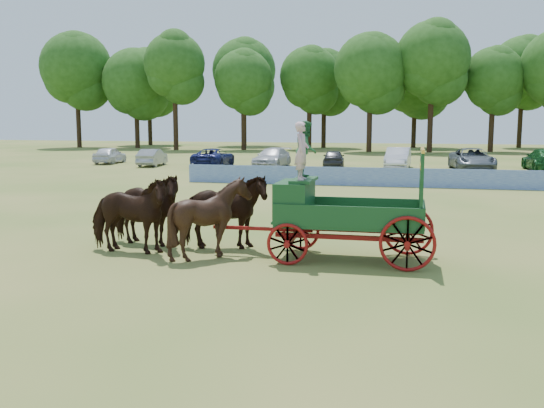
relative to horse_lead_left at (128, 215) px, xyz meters
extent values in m
plane|color=#9A8545|center=(8.70, 0.78, -1.09)|extent=(160.00, 160.00, 0.00)
imported|color=black|center=(0.00, 0.00, 0.00)|extent=(2.62, 1.27, 2.18)
imported|color=black|center=(0.00, 1.10, 0.00)|extent=(2.73, 1.56, 2.18)
imported|color=black|center=(2.40, 0.00, 0.00)|extent=(2.08, 1.87, 2.18)
imported|color=black|center=(2.40, 1.10, 0.00)|extent=(2.78, 1.74, 2.18)
cube|color=maroon|center=(4.60, 0.55, -0.49)|extent=(0.12, 2.00, 0.12)
cube|color=maroon|center=(7.60, 0.55, -0.49)|extent=(0.12, 2.00, 0.12)
cube|color=maroon|center=(6.10, 0.00, -0.37)|extent=(3.80, 0.10, 0.12)
cube|color=maroon|center=(6.10, 1.10, -0.37)|extent=(3.80, 0.10, 0.12)
cube|color=maroon|center=(3.70, 0.55, -0.34)|extent=(2.80, 0.09, 0.09)
cube|color=#17461D|center=(6.10, 0.55, -0.09)|extent=(3.80, 1.80, 0.10)
cube|color=#17461D|center=(6.10, -0.33, 0.21)|extent=(3.80, 0.06, 0.55)
cube|color=#17461D|center=(6.10, 1.43, 0.21)|extent=(3.80, 0.06, 0.55)
cube|color=#17461D|center=(7.98, 0.55, 0.21)|extent=(0.06, 1.80, 0.55)
cube|color=#17461D|center=(4.60, 0.55, 0.46)|extent=(0.85, 1.70, 1.05)
cube|color=#17461D|center=(4.85, 0.55, 1.03)|extent=(0.55, 1.50, 0.08)
cube|color=#17461D|center=(4.22, 0.55, 0.26)|extent=(0.10, 1.60, 0.65)
cube|color=#17461D|center=(4.40, 0.55, -0.04)|extent=(0.55, 1.60, 0.06)
cube|color=#17461D|center=(7.90, -0.25, 0.86)|extent=(0.08, 0.08, 1.80)
cube|color=#17461D|center=(7.90, 1.35, 0.86)|extent=(0.08, 0.08, 1.80)
cube|color=#17461D|center=(7.90, 0.55, 1.46)|extent=(0.07, 1.75, 0.75)
cube|color=gold|center=(7.90, 0.55, 1.86)|extent=(0.08, 1.80, 0.09)
cube|color=gold|center=(7.86, 0.55, 1.46)|extent=(0.02, 1.30, 0.12)
torus|color=maroon|center=(4.60, -0.40, -0.54)|extent=(1.09, 0.09, 1.09)
torus|color=maroon|center=(4.60, 1.50, -0.54)|extent=(1.09, 0.09, 1.09)
torus|color=maroon|center=(7.60, -0.40, -0.39)|extent=(1.39, 0.09, 1.39)
torus|color=maroon|center=(7.60, 1.50, -0.39)|extent=(1.39, 0.09, 1.39)
imported|color=beige|center=(4.85, 0.20, 1.82)|extent=(0.36, 0.55, 1.50)
imported|color=#266531|center=(4.85, 0.90, 1.83)|extent=(0.58, 0.74, 1.52)
cube|color=#1D3AA2|center=(7.70, 18.78, -0.56)|extent=(26.00, 0.08, 1.05)
imported|color=silver|center=(-17.30, 31.64, -0.38)|extent=(2.02, 4.26, 1.41)
imported|color=gray|center=(-12.63, 29.86, -0.41)|extent=(1.92, 4.27, 1.36)
imported|color=navy|center=(-7.63, 30.31, -0.37)|extent=(2.51, 5.25, 1.44)
imported|color=silver|center=(-2.98, 30.82, -0.35)|extent=(2.46, 5.22, 1.47)
imported|color=#333338|center=(1.72, 31.86, -0.40)|extent=(2.01, 4.16, 1.37)
imported|color=silver|center=(6.65, 31.45, -0.29)|extent=(1.95, 4.94, 1.60)
imported|color=slate|center=(11.97, 31.16, -0.28)|extent=(3.20, 6.05, 1.62)
cylinder|color=#382314|center=(-35.30, 57.40, 1.75)|extent=(0.60, 0.60, 5.67)
sphere|color=#1E4813|center=(-35.30, 57.40, 9.35)|extent=(9.18, 9.18, 9.18)
cylinder|color=#382314|center=(-27.21, 57.90, 1.22)|extent=(0.60, 0.60, 4.63)
sphere|color=#1E4813|center=(-27.21, 57.90, 7.43)|extent=(8.53, 8.53, 8.53)
cylinder|color=#382314|center=(-20.41, 54.29, 1.72)|extent=(0.60, 0.60, 5.62)
sphere|color=#1E4813|center=(-20.41, 54.29, 9.27)|extent=(7.32, 7.32, 7.32)
cylinder|color=#382314|center=(-12.34, 56.08, 1.23)|extent=(0.60, 0.60, 4.64)
sphere|color=#1E4813|center=(-12.34, 56.08, 7.46)|extent=(7.00, 7.00, 7.00)
cylinder|color=#382314|center=(-4.86, 59.60, 1.34)|extent=(0.60, 0.60, 4.85)
sphere|color=#1E4813|center=(-4.86, 59.60, 7.85)|extent=(7.39, 7.39, 7.39)
cylinder|color=#382314|center=(2.86, 54.92, 1.43)|extent=(0.60, 0.60, 5.04)
sphere|color=#1E4813|center=(2.86, 54.92, 8.19)|extent=(8.27, 8.27, 8.27)
cylinder|color=#382314|center=(9.58, 55.50, 1.75)|extent=(0.60, 0.60, 5.68)
sphere|color=#1E4813|center=(9.58, 55.50, 9.37)|extent=(8.23, 8.23, 8.23)
cylinder|color=#382314|center=(16.44, 58.16, 1.20)|extent=(0.60, 0.60, 4.58)
sphere|color=#1E4813|center=(16.44, 58.16, 7.34)|extent=(6.83, 6.83, 6.83)
cylinder|color=#382314|center=(-29.30, 66.53, 1.45)|extent=(0.60, 0.60, 5.08)
sphere|color=#1E4813|center=(-29.30, 66.53, 8.27)|extent=(9.03, 9.03, 9.03)
cylinder|color=#382314|center=(-15.40, 67.42, 1.76)|extent=(0.60, 0.60, 5.70)
sphere|color=#1E4813|center=(-15.40, 67.42, 9.41)|extent=(8.80, 8.80, 8.80)
cylinder|color=#382314|center=(-3.68, 64.01, 1.32)|extent=(0.60, 0.60, 4.82)
sphere|color=#1E4813|center=(-3.68, 64.01, 7.80)|extent=(7.76, 7.76, 7.76)
cylinder|color=#382314|center=(7.84, 66.69, 1.40)|extent=(0.60, 0.60, 4.98)
sphere|color=#1E4813|center=(7.84, 66.69, 8.09)|extent=(9.62, 9.62, 9.62)
cylinder|color=#382314|center=(21.29, 69.37, 1.66)|extent=(0.60, 0.60, 5.50)
sphere|color=#1E4813|center=(21.29, 69.37, 9.05)|extent=(8.43, 8.43, 8.43)
camera|label=1|loc=(7.63, -15.31, 2.64)|focal=40.00mm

